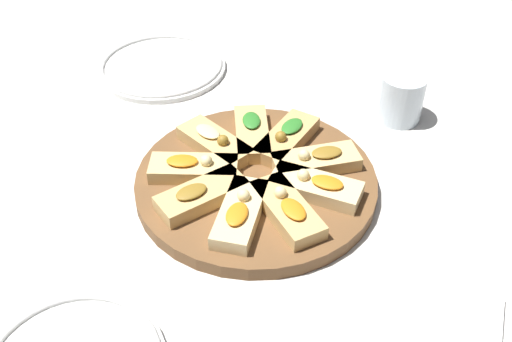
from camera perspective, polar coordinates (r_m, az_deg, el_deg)
name	(u,v)px	position (r m, az deg, el deg)	size (l,w,h in m)	color
ground_plane	(256,188)	(0.94, 0.00, -1.60)	(3.00, 3.00, 0.00)	silver
serving_board	(256,182)	(0.93, 0.00, -1.07)	(0.37, 0.37, 0.02)	brown
focaccia_slice_0	(316,186)	(0.89, 5.73, -1.47)	(0.10, 0.14, 0.04)	#E5C689
focaccia_slice_1	(316,161)	(0.94, 5.73, 0.98)	(0.09, 0.14, 0.04)	#DBB775
focaccia_slice_2	(287,138)	(0.98, 2.95, 3.17)	(0.14, 0.11, 0.04)	tan
focaccia_slice_3	(252,133)	(0.99, -0.39, 3.66)	(0.14, 0.07, 0.03)	tan
focaccia_slice_4	(215,143)	(0.97, -3.95, 2.71)	(0.13, 0.13, 0.04)	tan
focaccia_slice_5	(193,169)	(0.92, -6.00, 0.20)	(0.06, 0.14, 0.04)	#DBB775
focaccia_slice_6	(201,195)	(0.88, -5.23, -2.28)	(0.12, 0.14, 0.03)	tan
focaccia_slice_7	(240,213)	(0.84, -1.53, -4.02)	(0.14, 0.08, 0.04)	#E5C689
focaccia_slice_8	(287,209)	(0.85, 2.98, -3.64)	(0.14, 0.11, 0.04)	tan
plate_right	(162,66)	(1.24, -8.97, 9.84)	(0.26, 0.26, 0.02)	white
water_glass	(401,98)	(1.09, 13.66, 6.79)	(0.08, 0.08, 0.09)	silver
napkin_stack	(446,331)	(0.79, 17.67, -14.35)	(0.15, 0.13, 0.01)	white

